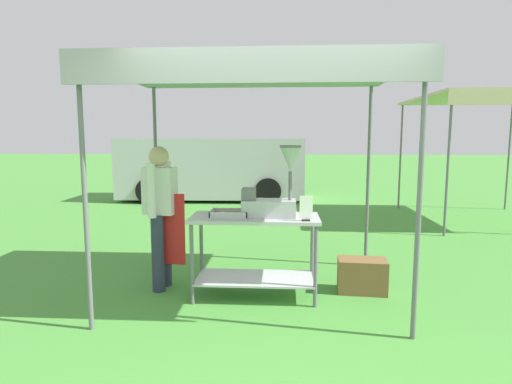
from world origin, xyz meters
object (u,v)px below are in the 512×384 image
at_px(donut_cart, 255,240).
at_px(donut_fryer, 273,193).
at_px(stall_canopy, 255,78).
at_px(vendor, 161,210).
at_px(supply_crate, 362,276).
at_px(neighbour_tent, 489,100).
at_px(van_silver, 213,168).
at_px(donut_tray, 229,215).
at_px(menu_sign, 306,210).

relative_size(donut_cart, donut_fryer, 1.81).
relative_size(stall_canopy, vendor, 1.87).
bearing_deg(donut_fryer, vendor, 171.13).
distance_m(supply_crate, neighbour_tent, 5.76).
relative_size(stall_canopy, van_silver, 0.60).
distance_m(donut_tray, supply_crate, 1.63).
bearing_deg(donut_fryer, menu_sign, -30.81).
bearing_deg(van_silver, supply_crate, -68.19).
distance_m(vendor, neighbour_tent, 7.07).
relative_size(donut_fryer, supply_crate, 1.36).
relative_size(donut_tray, donut_fryer, 0.53).
relative_size(stall_canopy, supply_crate, 5.48).
height_order(donut_tray, supply_crate, donut_tray).
bearing_deg(neighbour_tent, vendor, -142.05).
bearing_deg(menu_sign, donut_cart, 157.98).
relative_size(donut_cart, menu_sign, 5.38).
relative_size(vendor, van_silver, 0.32).
xyz_separation_m(donut_cart, supply_crate, (1.18, 0.20, -0.44)).
xyz_separation_m(supply_crate, neighbour_tent, (3.21, 4.22, 2.26)).
bearing_deg(donut_cart, menu_sign, -22.02).
bearing_deg(stall_canopy, neighbour_tent, 44.65).
distance_m(stall_canopy, neighbour_tent, 6.16).
bearing_deg(vendor, stall_canopy, -4.50).
relative_size(stall_canopy, donut_cart, 2.23).
xyz_separation_m(donut_cart, van_silver, (-1.64, 7.25, 0.25)).
bearing_deg(donut_tray, van_silver, 100.68).
distance_m(stall_canopy, menu_sign, 1.47).
bearing_deg(neighbour_tent, van_silver, 154.91).
distance_m(stall_canopy, supply_crate, 2.44).
height_order(stall_canopy, donut_cart, stall_canopy).
bearing_deg(van_silver, stall_canopy, -77.07).
height_order(vendor, neighbour_tent, neighbour_tent).
distance_m(donut_tray, neighbour_tent, 6.63).
distance_m(donut_tray, van_silver, 7.42).
bearing_deg(vendor, donut_tray, -15.67).
xyz_separation_m(menu_sign, supply_crate, (0.65, 0.42, -0.80)).
bearing_deg(stall_canopy, donut_tray, -152.24).
distance_m(donut_fryer, van_silver, 7.49).
bearing_deg(neighbour_tent, supply_crate, -127.19).
relative_size(stall_canopy, donut_fryer, 4.04).
bearing_deg(supply_crate, donut_cart, -170.17).
bearing_deg(donut_tray, donut_fryer, 3.45).
height_order(vendor, van_silver, van_silver).
height_order(donut_fryer, supply_crate, donut_fryer).
height_order(donut_fryer, vendor, donut_fryer).
bearing_deg(donut_tray, vendor, 164.33).
bearing_deg(donut_cart, neighbour_tent, 45.29).
height_order(stall_canopy, neighbour_tent, neighbour_tent).
bearing_deg(menu_sign, stall_canopy, 149.40).
xyz_separation_m(donut_cart, menu_sign, (0.53, -0.21, 0.36)).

